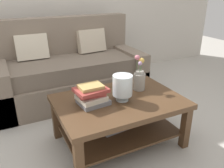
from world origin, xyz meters
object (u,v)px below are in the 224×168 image
at_px(flower_pitcher, 139,78).
at_px(couch, 70,71).
at_px(book_stack_main, 92,95).
at_px(glass_hurricane_vase, 122,86).
at_px(coffee_table, 119,112).

bearing_deg(flower_pitcher, couch, 109.13).
height_order(book_stack_main, glass_hurricane_vase, glass_hurricane_vase).
bearing_deg(book_stack_main, flower_pitcher, 8.37).
height_order(glass_hurricane_vase, flower_pitcher, flower_pitcher).
bearing_deg(couch, book_stack_main, -97.28).
bearing_deg(coffee_table, flower_pitcher, 21.80).
distance_m(book_stack_main, glass_hurricane_vase, 0.29).
distance_m(glass_hurricane_vase, flower_pitcher, 0.31).
distance_m(couch, book_stack_main, 1.24).
bearing_deg(coffee_table, couch, 94.62).
distance_m(couch, glass_hurricane_vase, 1.31).
bearing_deg(coffee_table, glass_hurricane_vase, -50.18).
xyz_separation_m(couch, glass_hurricane_vase, (0.12, -1.28, 0.25)).
relative_size(couch, glass_hurricane_vase, 7.96).
height_order(couch, flower_pitcher, couch).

